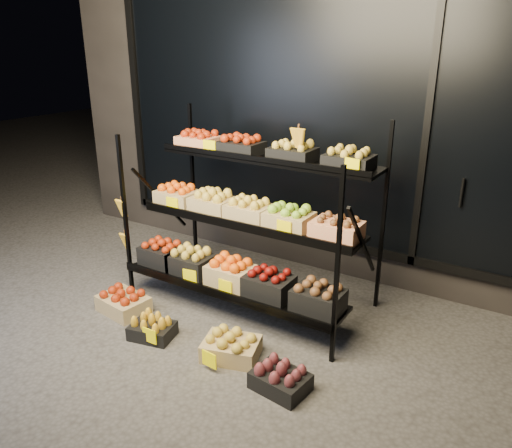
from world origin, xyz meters
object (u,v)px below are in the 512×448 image
Objects in this scene: floor_crate_midleft at (152,328)px; floor_crate_midright at (231,346)px; display_rack at (245,221)px; floor_crate_left at (123,301)px.

floor_crate_midright is (0.69, 0.11, 0.01)m from floor_crate_midleft.
display_rack is 4.55× the size of floor_crate_midright.
display_rack is 1.10m from floor_crate_midright.
floor_crate_midleft is at bearing 172.86° from floor_crate_midright.
floor_crate_left is at bearing 148.62° from floor_crate_midleft.
floor_crate_midright is at bearing -64.17° from display_rack.
floor_crate_left is (-0.81, -0.72, -0.69)m from display_rack.
floor_crate_midleft is 0.80× the size of floor_crate_midright.
floor_crate_midright is at bearing 5.23° from floor_crate_left.
floor_crate_left is at bearing -138.50° from display_rack.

